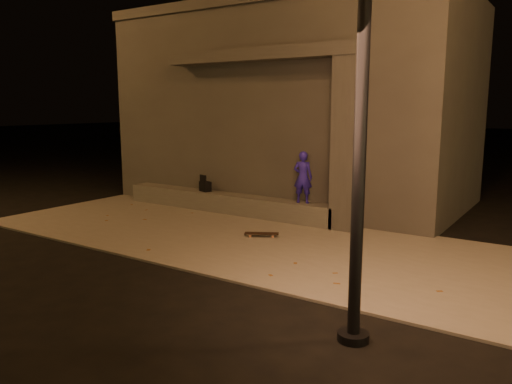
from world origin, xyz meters
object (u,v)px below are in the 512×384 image
Objects in this scene: skateboarder at (303,177)px; skateboard at (262,234)px; backpack at (205,186)px; column at (348,145)px.

skateboard is (-0.08, -1.56, -0.97)m from skateboarder.
skateboarder reaches higher than backpack.
skateboarder is 1.84m from skateboard.
skateboard is (2.72, -1.56, -0.54)m from backpack.
column is 2.59m from skateboard.
backpack reaches higher than skateboard.
column reaches higher than skateboarder.
column reaches higher than skateboard.
skateboard is at bearing -125.83° from column.
skateboard is at bearing 74.28° from skateboarder.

